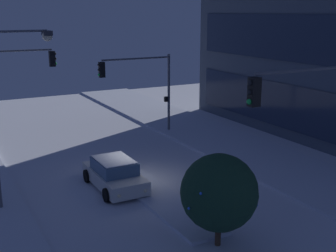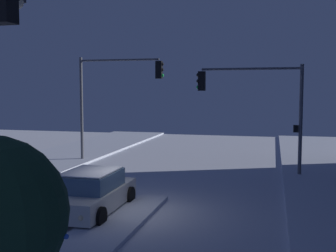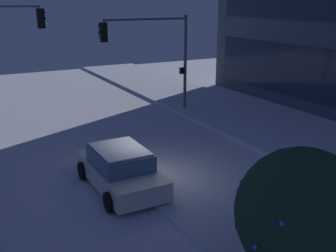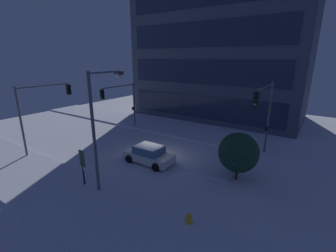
{
  "view_description": "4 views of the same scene",
  "coord_description": "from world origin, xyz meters",
  "views": [
    {
      "loc": [
        19.68,
        -8.67,
        8.41
      ],
      "look_at": [
        1.72,
        1.01,
        3.21
      ],
      "focal_mm": 47.98,
      "sensor_mm": 36.0,
      "label": 1
    },
    {
      "loc": [
        13.5,
        4.98,
        4.29
      ],
      "look_at": [
        -1.19,
        1.25,
        2.99
      ],
      "focal_mm": 44.6,
      "sensor_mm": 36.0,
      "label": 2
    },
    {
      "loc": [
        12.69,
        -5.99,
        6.39
      ],
      "look_at": [
        0.83,
        0.4,
        2.22
      ],
      "focal_mm": 43.84,
      "sensor_mm": 36.0,
      "label": 3
    },
    {
      "loc": [
        11.57,
        -15.26,
        8.49
      ],
      "look_at": [
        1.15,
        0.36,
        2.98
      ],
      "focal_mm": 24.84,
      "sensor_mm": 36.0,
      "label": 4
    }
  ],
  "objects": [
    {
      "name": "traffic_light_corner_far_left",
      "position": [
        -7.94,
        4.14,
        3.9
      ],
      "size": [
        0.32,
        5.32,
        5.57
      ],
      "rotation": [
        0.0,
        0.0,
        -1.57
      ],
      "color": "#565960",
      "rests_on": "ground"
    },
    {
      "name": "curb_strip_far",
      "position": [
        0.0,
        8.08,
        0.07
      ],
      "size": [
        52.0,
        5.2,
        0.14
      ],
      "primitive_type": "cube",
      "color": "silver",
      "rests_on": "ground"
    },
    {
      "name": "median_strip",
      "position": [
        2.43,
        0.11,
        0.07
      ],
      "size": [
        9.0,
        1.8,
        0.14
      ],
      "primitive_type": "cube",
      "color": "silver",
      "rests_on": "ground"
    },
    {
      "name": "decorated_tree_median",
      "position": [
        7.28,
        0.11,
        2.09
      ],
      "size": [
        2.84,
        2.87,
        3.51
      ],
      "color": "#473323",
      "rests_on": "ground"
    },
    {
      "name": "ground",
      "position": [
        0.0,
        0.0,
        0.0
      ],
      "size": [
        52.0,
        52.0,
        0.0
      ],
      "primitive_type": "plane",
      "color": "silver"
    },
    {
      "name": "car_near",
      "position": [
        0.26,
        -1.17,
        0.71
      ],
      "size": [
        4.34,
        2.12,
        1.49
      ],
      "rotation": [
        0.0,
        0.0,
        0.0
      ],
      "color": "silver",
      "rests_on": "ground"
    }
  ]
}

